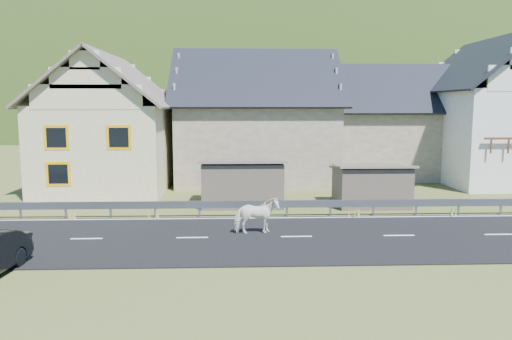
{
  "coord_description": "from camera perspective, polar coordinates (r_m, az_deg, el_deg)",
  "views": [
    {
      "loc": [
        -2.29,
        -18.63,
        5.09
      ],
      "look_at": [
        -1.47,
        2.45,
        2.31
      ],
      "focal_mm": 35.0,
      "sensor_mm": 36.0,
      "label": 1
    }
  ],
  "objects": [
    {
      "name": "house_white",
      "position": [
        36.92,
        25.87,
        6.71
      ],
      "size": [
        8.8,
        10.8,
        9.7
      ],
      "color": "white",
      "rests_on": "ground"
    },
    {
      "name": "conifer_patch",
      "position": [
        139.01,
        -24.73,
        7.19
      ],
      "size": [
        76.0,
        50.0,
        28.0
      ],
      "primitive_type": "ellipsoid",
      "color": "black",
      "rests_on": "ground"
    },
    {
      "name": "ground",
      "position": [
        19.45,
        4.65,
        -7.7
      ],
      "size": [
        160.0,
        160.0,
        0.0
      ],
      "primitive_type": "plane",
      "color": "#3E4B1F",
      "rests_on": "ground"
    },
    {
      "name": "house_stone_b",
      "position": [
        37.38,
        15.43,
        5.92
      ],
      "size": [
        9.8,
        8.8,
        8.1
      ],
      "color": "tan",
      "rests_on": "ground"
    },
    {
      "name": "shed_left",
      "position": [
        25.44,
        -1.56,
        -1.53
      ],
      "size": [
        4.3,
        3.3,
        2.4
      ],
      "primitive_type": "cube",
      "color": "brown",
      "rests_on": "ground"
    },
    {
      "name": "house_cream",
      "position": [
        31.59,
        -16.46,
        5.86
      ],
      "size": [
        7.8,
        9.8,
        8.3
      ],
      "color": "beige",
      "rests_on": "ground"
    },
    {
      "name": "shed_right",
      "position": [
        25.87,
        13.01,
        -1.8
      ],
      "size": [
        3.8,
        2.9,
        2.2
      ],
      "primitive_type": "cube",
      "color": "brown",
      "rests_on": "ground"
    },
    {
      "name": "horse",
      "position": [
        19.63,
        0.04,
        -5.22
      ],
      "size": [
        1.01,
        1.81,
        1.46
      ],
      "primitive_type": "imported",
      "rotation": [
        0.0,
        0.0,
        1.7
      ],
      "color": "white",
      "rests_on": "road"
    },
    {
      "name": "lane_markings",
      "position": [
        19.44,
        4.65,
        -7.58
      ],
      "size": [
        60.0,
        6.6,
        0.01
      ],
      "primitive_type": "cube",
      "color": "silver",
      "rests_on": "road"
    },
    {
      "name": "road",
      "position": [
        19.44,
        4.65,
        -7.65
      ],
      "size": [
        60.0,
        7.0,
        0.04
      ],
      "primitive_type": "cube",
      "color": "black",
      "rests_on": "ground"
    },
    {
      "name": "house_stone_a",
      "position": [
        33.66,
        -0.04,
        6.72
      ],
      "size": [
        10.8,
        9.8,
        8.9
      ],
      "color": "tan",
      "rests_on": "ground"
    },
    {
      "name": "mountain",
      "position": [
        200.34,
        -0.13,
        0.3
      ],
      "size": [
        440.0,
        280.0,
        260.0
      ],
      "primitive_type": "ellipsoid",
      "color": "#213915",
      "rests_on": "ground"
    },
    {
      "name": "guardrail",
      "position": [
        22.88,
        3.56,
        -3.93
      ],
      "size": [
        28.1,
        0.09,
        0.75
      ],
      "color": "#93969B",
      "rests_on": "ground"
    }
  ]
}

